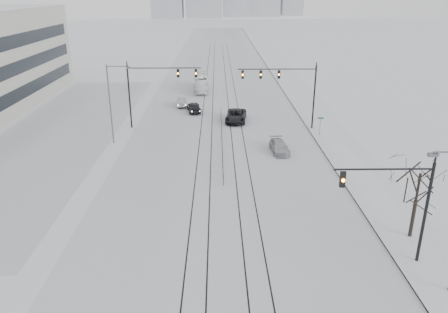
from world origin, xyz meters
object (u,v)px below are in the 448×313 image
at_px(sedan_sb_outer, 182,102).
at_px(sedan_nb_far, 236,115).
at_px(traffic_mast_near, 402,200).
at_px(sedan_nb_right, 279,147).
at_px(bare_tree, 419,180).
at_px(box_truck, 201,83).
at_px(sedan_nb_front, 236,116).
at_px(sedan_sb_inner, 194,107).

distance_m(sedan_sb_outer, sedan_nb_far, 10.63).
height_order(traffic_mast_near, sedan_nb_right, traffic_mast_near).
bearing_deg(bare_tree, sedan_nb_far, 110.01).
distance_m(traffic_mast_near, sedan_nb_far, 35.11).
bearing_deg(box_truck, bare_tree, 106.28).
bearing_deg(box_truck, sedan_sb_outer, 74.78).
bearing_deg(traffic_mast_near, bare_tree, 51.24).
xyz_separation_m(sedan_nb_front, sedan_nb_far, (0.00, 1.21, -0.16)).
height_order(sedan_sb_outer, sedan_nb_right, sedan_sb_outer).
relative_size(sedan_sb_inner, sedan_nb_far, 1.18).
relative_size(sedan_nb_front, sedan_nb_far, 1.54).
height_order(bare_tree, sedan_nb_right, bare_tree).
distance_m(sedan_nb_right, sedan_nb_far, 13.77).
relative_size(traffic_mast_near, bare_tree, 1.15).
relative_size(sedan_sb_outer, sedan_nb_right, 0.95).
distance_m(sedan_sb_outer, sedan_nb_right, 23.59).
distance_m(sedan_nb_front, box_truck, 20.08).
bearing_deg(sedan_nb_front, box_truck, 111.88).
distance_m(sedan_nb_right, box_truck, 32.69).
relative_size(sedan_sb_inner, sedan_sb_outer, 1.06).
xyz_separation_m(sedan_sb_outer, sedan_nb_far, (7.87, -7.15, -0.04)).
bearing_deg(sedan_nb_right, sedan_sb_inner, 116.25).
relative_size(sedan_sb_inner, sedan_nb_front, 0.77).
height_order(traffic_mast_near, box_truck, traffic_mast_near).
relative_size(traffic_mast_near, sedan_nb_far, 1.92).
relative_size(sedan_sb_inner, box_truck, 0.45).
height_order(sedan_nb_front, sedan_nb_far, sedan_nb_front).
height_order(traffic_mast_near, sedan_sb_inner, traffic_mast_near).
distance_m(traffic_mast_near, box_truck, 53.89).
distance_m(bare_tree, box_truck, 51.72).
relative_size(traffic_mast_near, sedan_nb_front, 1.25).
bearing_deg(sedan_nb_front, sedan_sb_outer, 139.60).
bearing_deg(sedan_sb_outer, sedan_sb_inner, 115.48).
bearing_deg(sedan_nb_right, bare_tree, -73.28).
xyz_separation_m(bare_tree, sedan_sb_inner, (-17.06, 34.39, -3.76)).
distance_m(bare_tree, sedan_nb_far, 32.96).
bearing_deg(sedan_nb_front, sedan_sb_inner, 146.76).
bearing_deg(sedan_nb_far, sedan_sb_inner, 138.86).
relative_size(bare_tree, sedan_nb_front, 1.09).
xyz_separation_m(traffic_mast_near, sedan_sb_outer, (-16.66, 40.91, -3.90)).
relative_size(bare_tree, sedan_sb_outer, 1.51).
height_order(traffic_mast_near, sedan_nb_far, traffic_mast_near).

